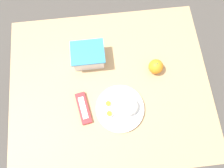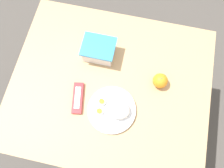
% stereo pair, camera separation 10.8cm
% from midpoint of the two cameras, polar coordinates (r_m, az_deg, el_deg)
% --- Properties ---
extents(ground_plane, '(10.00, 10.00, 0.00)m').
position_cam_midpoint_polar(ground_plane, '(1.82, 1.36, -7.55)').
color(ground_plane, '#4C4742').
extents(table, '(1.01, 0.86, 0.73)m').
position_cam_midpoint_polar(table, '(1.21, 2.04, -2.18)').
color(table, tan).
rests_on(table, ground_plane).
extents(food_container, '(0.17, 0.13, 0.09)m').
position_cam_midpoint_polar(food_container, '(1.14, -0.74, 8.30)').
color(food_container, white).
rests_on(food_container, table).
extents(orange_fruit, '(0.07, 0.07, 0.07)m').
position_cam_midpoint_polar(orange_fruit, '(1.12, 15.20, 0.39)').
color(orange_fruit, orange).
rests_on(orange_fruit, table).
extents(rice_plate, '(0.24, 0.24, 0.07)m').
position_cam_midpoint_polar(rice_plate, '(1.06, 3.25, -7.19)').
color(rice_plate, white).
rests_on(rice_plate, table).
extents(candy_bar, '(0.08, 0.16, 0.02)m').
position_cam_midpoint_polar(candy_bar, '(1.09, -6.18, -4.11)').
color(candy_bar, '#B7282D').
rests_on(candy_bar, table).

